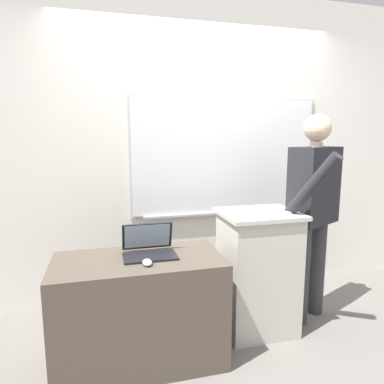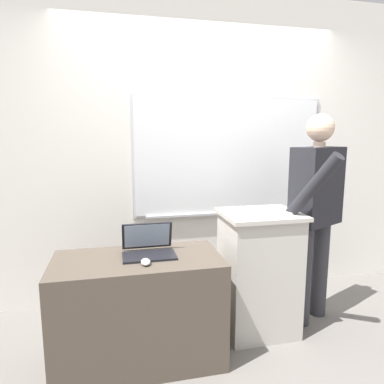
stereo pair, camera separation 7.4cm
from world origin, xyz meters
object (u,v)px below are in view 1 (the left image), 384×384
at_px(lectern_podium, 258,271).
at_px(side_desk, 140,310).
at_px(person_presenter, 314,204).
at_px(laptop, 149,246).
at_px(wireless_keyboard, 265,212).
at_px(computer_mouse_by_laptop, 147,262).

distance_m(lectern_podium, side_desk, 0.95).
relative_size(person_presenter, laptop, 4.82).
xyz_separation_m(wireless_keyboard, computer_mouse_by_laptop, (-0.91, -0.23, -0.22)).
distance_m(lectern_podium, wireless_keyboard, 0.48).
bearing_deg(lectern_podium, person_presenter, 5.14).
height_order(lectern_podium, wireless_keyboard, wireless_keyboard).
xyz_separation_m(laptop, wireless_keyboard, (0.87, 0.03, 0.18)).
bearing_deg(computer_mouse_by_laptop, wireless_keyboard, 14.02).
height_order(lectern_podium, laptop, lectern_podium).
xyz_separation_m(lectern_podium, computer_mouse_by_laptop, (-0.89, -0.29, 0.26)).
bearing_deg(side_desk, laptop, 40.34).
xyz_separation_m(lectern_podium, laptop, (-0.85, -0.10, 0.30)).
bearing_deg(lectern_podium, computer_mouse_by_laptop, -161.99).
relative_size(side_desk, person_presenter, 0.65).
height_order(person_presenter, laptop, person_presenter).
bearing_deg(laptop, wireless_keyboard, 2.25).
relative_size(lectern_podium, wireless_keyboard, 2.19).
bearing_deg(lectern_podium, side_desk, -170.09).
xyz_separation_m(side_desk, wireless_keyboard, (0.95, 0.10, 0.59)).
bearing_deg(computer_mouse_by_laptop, person_presenter, 13.56).
bearing_deg(person_presenter, computer_mouse_by_laptop, 167.84).
height_order(side_desk, wireless_keyboard, wireless_keyboard).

